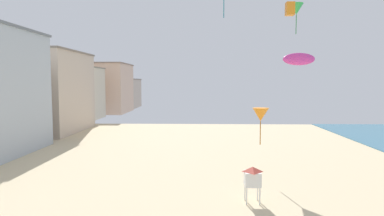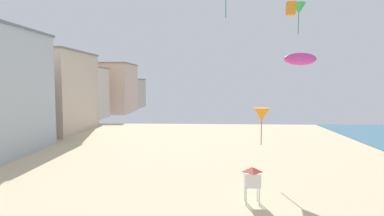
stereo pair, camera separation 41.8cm
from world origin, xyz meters
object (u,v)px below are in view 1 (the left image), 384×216
object	(u,v)px
kite_orange_delta_2	(261,115)
kite_orange_box	(290,9)
kite_green_delta	(297,9)
kite_magenta_parafoil	(299,59)
lifeguard_stand	(252,177)

from	to	relation	value
kite_orange_delta_2	kite_orange_box	xyz separation A→B (m)	(1.72, -2.47, 8.62)
kite_green_delta	kite_magenta_parafoil	world-z (taller)	kite_green_delta
kite_orange_delta_2	kite_orange_box	world-z (taller)	kite_orange_box
kite_green_delta	kite_orange_box	xyz separation A→B (m)	(-3.10, -9.27, -1.99)
lifeguard_stand	kite_magenta_parafoil	distance (m)	12.35
kite_orange_box	kite_green_delta	bearing A→B (deg)	71.53
kite_green_delta	kite_magenta_parafoil	xyz separation A→B (m)	(-1.37, -6.02, -5.69)
lifeguard_stand	kite_magenta_parafoil	world-z (taller)	kite_magenta_parafoil
kite_green_delta	kite_orange_box	size ratio (longest dim) A/B	3.19
kite_magenta_parafoil	kite_green_delta	bearing A→B (deg)	77.22
lifeguard_stand	kite_magenta_parafoil	size ratio (longest dim) A/B	0.90
lifeguard_stand	kite_magenta_parafoil	bearing A→B (deg)	73.44
kite_orange_delta_2	kite_orange_box	bearing A→B (deg)	-55.13
kite_magenta_parafoil	kite_orange_delta_2	distance (m)	6.06
kite_orange_delta_2	lifeguard_stand	bearing A→B (deg)	-104.29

